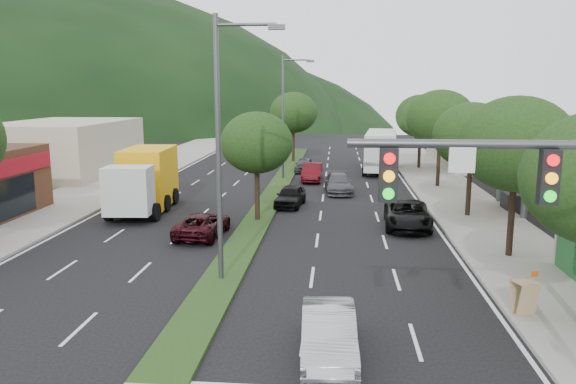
# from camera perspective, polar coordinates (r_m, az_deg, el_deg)

# --- Properties ---
(sidewalk_right) EXTENTS (5.00, 90.00, 0.15)m
(sidewalk_right) POSITION_cam_1_polar(r_m,az_deg,el_deg) (39.05, 16.88, -0.75)
(sidewalk_right) COLOR gray
(sidewalk_right) RESTS_ON ground
(sidewalk_left) EXTENTS (6.00, 90.00, 0.15)m
(sidewalk_left) POSITION_cam_1_polar(r_m,az_deg,el_deg) (41.98, -19.58, -0.15)
(sidewalk_left) COLOR gray
(sidewalk_left) RESTS_ON ground
(median) EXTENTS (1.60, 56.00, 0.12)m
(median) POSITION_cam_1_polar(r_m,az_deg,el_deg) (41.39, -1.18, 0.30)
(median) COLOR #1E3613
(median) RESTS_ON ground
(traffic_signal) EXTENTS (6.12, 0.40, 7.00)m
(traffic_signal) POSITION_cam_1_polar(r_m,az_deg,el_deg) (12.20, 27.21, -3.51)
(traffic_signal) COLOR #47494C
(traffic_signal) RESTS_ON ground
(bldg_left_far) EXTENTS (9.00, 14.00, 4.60)m
(bldg_left_far) POSITION_cam_1_polar(r_m,az_deg,el_deg) (52.30, -21.67, 4.17)
(bldg_left_far) COLOR #B5AB90
(bldg_left_far) RESTS_ON ground
(bldg_right_far) EXTENTS (10.00, 16.00, 5.20)m
(bldg_right_far) POSITION_cam_1_polar(r_m,az_deg,el_deg) (58.68, 19.98, 5.17)
(bldg_right_far) COLOR #B5AB90
(bldg_right_far) RESTS_ON ground
(tree_r_b) EXTENTS (4.80, 4.80, 6.94)m
(tree_r_b) POSITION_cam_1_polar(r_m,az_deg,el_deg) (25.76, 22.21, 4.53)
(tree_r_b) COLOR black
(tree_r_b) RESTS_ON sidewalk_right
(tree_r_c) EXTENTS (4.40, 4.40, 6.48)m
(tree_r_c) POSITION_cam_1_polar(r_m,az_deg,el_deg) (33.48, 18.19, 5.47)
(tree_r_c) COLOR black
(tree_r_c) RESTS_ON sidewalk_right
(tree_r_d) EXTENTS (5.00, 5.00, 7.17)m
(tree_r_d) POSITION_cam_1_polar(r_m,az_deg,el_deg) (43.23, 15.24, 7.21)
(tree_r_d) COLOR black
(tree_r_d) RESTS_ON sidewalk_right
(tree_r_e) EXTENTS (4.60, 4.60, 6.71)m
(tree_r_e) POSITION_cam_1_polar(r_m,az_deg,el_deg) (53.11, 13.34, 7.51)
(tree_r_e) COLOR black
(tree_r_e) RESTS_ON sidewalk_right
(tree_med_near) EXTENTS (4.00, 4.00, 6.02)m
(tree_med_near) POSITION_cam_1_polar(r_m,az_deg,el_deg) (30.96, -3.20, 5.01)
(tree_med_near) COLOR black
(tree_med_near) RESTS_ON median
(tree_med_far) EXTENTS (4.80, 4.80, 6.94)m
(tree_med_far) POSITION_cam_1_polar(r_m,az_deg,el_deg) (56.72, 0.55, 8.07)
(tree_med_far) COLOR black
(tree_med_far) RESTS_ON median
(streetlight_near) EXTENTS (2.60, 0.25, 10.00)m
(streetlight_near) POSITION_cam_1_polar(r_m,az_deg,el_deg) (21.00, -6.57, 5.56)
(streetlight_near) COLOR #47494C
(streetlight_near) RESTS_ON ground
(streetlight_mid) EXTENTS (2.60, 0.25, 10.00)m
(streetlight_mid) POSITION_cam_1_polar(r_m,az_deg,el_deg) (45.73, -0.27, 8.23)
(streetlight_mid) COLOR #47494C
(streetlight_mid) RESTS_ON ground
(sedan_silver) EXTENTS (1.65, 4.29, 1.39)m
(sedan_silver) POSITION_cam_1_polar(r_m,az_deg,el_deg) (15.97, 4.15, -14.18)
(sedan_silver) COLOR #A5A8AD
(sedan_silver) RESTS_ON ground
(suv_maroon) EXTENTS (2.35, 4.55, 1.23)m
(suv_maroon) POSITION_cam_1_polar(r_m,az_deg,el_deg) (28.64, -8.67, -3.28)
(suv_maroon) COLOR black
(suv_maroon) RESTS_ON ground
(car_queue_a) EXTENTS (2.00, 4.04, 1.32)m
(car_queue_a) POSITION_cam_1_polar(r_m,az_deg,el_deg) (35.53, 0.23, -0.40)
(car_queue_a) COLOR black
(car_queue_a) RESTS_ON ground
(car_queue_b) EXTENTS (2.23, 4.76, 1.34)m
(car_queue_b) POSITION_cam_1_polar(r_m,az_deg,el_deg) (40.33, 5.14, 0.87)
(car_queue_b) COLOR #46454A
(car_queue_b) RESTS_ON ground
(car_queue_c) EXTENTS (1.58, 4.36, 1.43)m
(car_queue_c) POSITION_cam_1_polar(r_m,az_deg,el_deg) (45.31, 2.47, 2.01)
(car_queue_c) COLOR #4C0C12
(car_queue_c) RESTS_ON ground
(car_queue_d) EXTENTS (2.64, 5.24, 1.42)m
(car_queue_d) POSITION_cam_1_polar(r_m,az_deg,el_deg) (30.74, 12.04, -2.26)
(car_queue_d) COLOR black
(car_queue_d) RESTS_ON ground
(car_queue_e) EXTENTS (1.67, 3.78, 1.26)m
(car_queue_e) POSITION_cam_1_polar(r_m,az_deg,el_deg) (50.31, 1.65, 2.76)
(car_queue_e) COLOR #424247
(car_queue_e) RESTS_ON ground
(car_queue_f) EXTENTS (2.16, 4.70, 1.33)m
(car_queue_f) POSITION_cam_1_polar(r_m,az_deg,el_deg) (55.31, 8.90, 3.37)
(car_queue_f) COLOR black
(car_queue_f) RESTS_ON ground
(box_truck) EXTENTS (3.36, 7.73, 3.73)m
(box_truck) POSITION_cam_1_polar(r_m,az_deg,el_deg) (35.24, -14.32, 1.00)
(box_truck) COLOR silver
(box_truck) RESTS_ON ground
(motorhome) EXTENTS (3.72, 9.45, 3.54)m
(motorhome) POSITION_cam_1_polar(r_m,az_deg,el_deg) (51.34, 9.44, 4.19)
(motorhome) COLOR silver
(motorhome) RESTS_ON ground
(a_frame_sign) EXTENTS (0.86, 0.92, 1.51)m
(a_frame_sign) POSITION_cam_1_polar(r_m,az_deg,el_deg) (19.90, 22.88, -9.56)
(a_frame_sign) COLOR tan
(a_frame_sign) RESTS_ON sidewalk_right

